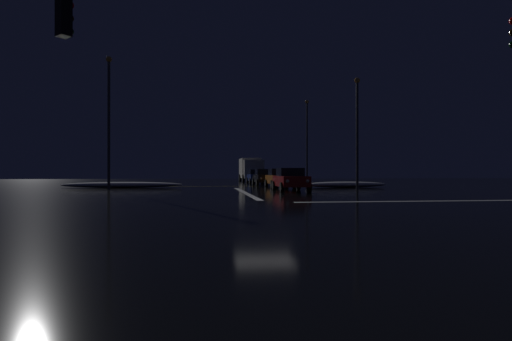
{
  "coord_description": "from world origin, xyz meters",
  "views": [
    {
      "loc": [
        -2.56,
        -17.43,
        1.32
      ],
      "look_at": [
        1.15,
        11.95,
        1.4
      ],
      "focal_mm": 29.09,
      "sensor_mm": 36.0,
      "label": 1
    }
  ],
  "objects_px": {
    "box_truck": "(251,169)",
    "streetlamp_left_near": "(109,113)",
    "sedan_black": "(265,177)",
    "sedan_blue": "(257,176)",
    "streetlamp_right_near": "(357,124)",
    "streetlamp_right_far": "(307,135)",
    "sedan_orange": "(280,178)",
    "sedan_red": "(291,179)"
  },
  "relations": [
    {
      "from": "sedan_red",
      "to": "box_truck",
      "type": "bearing_deg",
      "value": 89.54
    },
    {
      "from": "sedan_orange",
      "to": "streetlamp_right_near",
      "type": "distance_m",
      "value": 7.64
    },
    {
      "from": "streetlamp_right_near",
      "to": "streetlamp_right_far",
      "type": "height_order",
      "value": "streetlamp_right_far"
    },
    {
      "from": "sedan_black",
      "to": "streetlamp_right_far",
      "type": "relative_size",
      "value": 0.44
    },
    {
      "from": "sedan_orange",
      "to": "streetlamp_right_far",
      "type": "height_order",
      "value": "streetlamp_right_far"
    },
    {
      "from": "sedan_blue",
      "to": "streetlamp_right_far",
      "type": "height_order",
      "value": "streetlamp_right_far"
    },
    {
      "from": "streetlamp_left_near",
      "to": "sedan_orange",
      "type": "bearing_deg",
      "value": 11.89
    },
    {
      "from": "sedan_red",
      "to": "streetlamp_left_near",
      "type": "relative_size",
      "value": 0.44
    },
    {
      "from": "sedan_blue",
      "to": "streetlamp_left_near",
      "type": "relative_size",
      "value": 0.44
    },
    {
      "from": "streetlamp_right_far",
      "to": "streetlamp_right_near",
      "type": "bearing_deg",
      "value": -90.0
    },
    {
      "from": "box_truck",
      "to": "streetlamp_left_near",
      "type": "relative_size",
      "value": 0.85
    },
    {
      "from": "sedan_blue",
      "to": "sedan_black",
      "type": "bearing_deg",
      "value": -90.8
    },
    {
      "from": "sedan_black",
      "to": "streetlamp_left_near",
      "type": "bearing_deg",
      "value": -147.43
    },
    {
      "from": "sedan_black",
      "to": "sedan_blue",
      "type": "relative_size",
      "value": 1.0
    },
    {
      "from": "box_truck",
      "to": "sedan_orange",
      "type": "bearing_deg",
      "value": -89.4
    },
    {
      "from": "box_truck",
      "to": "streetlamp_left_near",
      "type": "distance_m",
      "value": 26.36
    },
    {
      "from": "sedan_red",
      "to": "box_truck",
      "type": "xyz_separation_m",
      "value": [
        0.21,
        26.19,
        0.91
      ]
    },
    {
      "from": "streetlamp_left_near",
      "to": "streetlamp_right_near",
      "type": "bearing_deg",
      "value": -0.0
    },
    {
      "from": "sedan_orange",
      "to": "streetlamp_left_near",
      "type": "distance_m",
      "value": 14.31
    },
    {
      "from": "sedan_orange",
      "to": "streetlamp_right_near",
      "type": "xyz_separation_m",
      "value": [
        5.71,
        -2.78,
        4.25
      ]
    },
    {
      "from": "sedan_red",
      "to": "streetlamp_right_near",
      "type": "bearing_deg",
      "value": 30.31
    },
    {
      "from": "streetlamp_left_near",
      "to": "streetlamp_right_far",
      "type": "height_order",
      "value": "streetlamp_left_near"
    },
    {
      "from": "sedan_blue",
      "to": "sedan_red",
      "type": "bearing_deg",
      "value": -90.08
    },
    {
      "from": "box_truck",
      "to": "streetlamp_right_near",
      "type": "height_order",
      "value": "streetlamp_right_near"
    },
    {
      "from": "sedan_red",
      "to": "streetlamp_right_far",
      "type": "xyz_separation_m",
      "value": [
        6.12,
        19.58,
        4.77
      ]
    },
    {
      "from": "sedan_orange",
      "to": "sedan_black",
      "type": "relative_size",
      "value": 1.0
    },
    {
      "from": "sedan_black",
      "to": "sedan_blue",
      "type": "xyz_separation_m",
      "value": [
        0.09,
        6.68,
        0.0
      ]
    },
    {
      "from": "box_truck",
      "to": "streetlamp_right_near",
      "type": "distance_m",
      "value": 23.6
    },
    {
      "from": "sedan_orange",
      "to": "streetlamp_left_near",
      "type": "xyz_separation_m",
      "value": [
        -13.2,
        -2.78,
        4.78
      ]
    },
    {
      "from": "streetlamp_left_near",
      "to": "streetlamp_right_far",
      "type": "distance_m",
      "value": 24.77
    },
    {
      "from": "sedan_orange",
      "to": "streetlamp_left_near",
      "type": "relative_size",
      "value": 0.44
    },
    {
      "from": "box_truck",
      "to": "streetlamp_left_near",
      "type": "bearing_deg",
      "value": -119.89
    },
    {
      "from": "sedan_black",
      "to": "sedan_blue",
      "type": "distance_m",
      "value": 6.69
    },
    {
      "from": "sedan_black",
      "to": "box_truck",
      "type": "relative_size",
      "value": 0.52
    },
    {
      "from": "sedan_blue",
      "to": "streetlamp_right_far",
      "type": "xyz_separation_m",
      "value": [
        6.1,
        1.19,
        4.77
      ]
    },
    {
      "from": "streetlamp_right_far",
      "to": "streetlamp_left_near",
      "type": "bearing_deg",
      "value": -139.76
    },
    {
      "from": "sedan_blue",
      "to": "streetlamp_right_near",
      "type": "distance_m",
      "value": 16.57
    },
    {
      "from": "streetlamp_left_near",
      "to": "streetlamp_right_near",
      "type": "height_order",
      "value": "streetlamp_left_near"
    },
    {
      "from": "sedan_orange",
      "to": "streetlamp_right_far",
      "type": "distance_m",
      "value": 15.17
    },
    {
      "from": "sedan_orange",
      "to": "sedan_blue",
      "type": "distance_m",
      "value": 12.03
    },
    {
      "from": "sedan_blue",
      "to": "sedan_orange",
      "type": "bearing_deg",
      "value": -88.14
    },
    {
      "from": "sedan_red",
      "to": "streetlamp_right_far",
      "type": "distance_m",
      "value": 21.06
    }
  ]
}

